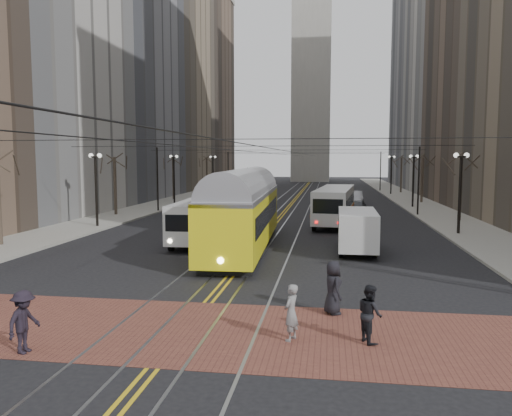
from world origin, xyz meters
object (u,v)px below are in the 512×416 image
(sedan_silver, at_px, (355,197))
(pedestrian_a, at_px, (333,287))
(pedestrian_b, at_px, (291,312))
(clock_tower, at_px, (312,28))
(pedestrian_d, at_px, (24,322))
(transit_bus, at_px, (203,219))
(rear_bus, at_px, (335,206))
(pedestrian_c, at_px, (370,313))
(sedan_grey, at_px, (357,207))
(cargo_van, at_px, (357,232))
(streetcar, at_px, (244,218))

(sedan_silver, height_order, pedestrian_a, pedestrian_a)
(sedan_silver, distance_m, pedestrian_b, 47.25)
(clock_tower, bearing_deg, pedestrian_d, -92.08)
(transit_bus, xyz_separation_m, rear_bus, (8.88, 9.48, 0.14))
(sedan_silver, height_order, pedestrian_d, pedestrian_d)
(sedan_silver, xyz_separation_m, pedestrian_c, (-1.93, -46.84, 0.13))
(pedestrian_b, bearing_deg, sedan_grey, -164.80)
(sedan_grey, xyz_separation_m, pedestrian_a, (-2.49, -31.46, 0.20))
(sedan_silver, relative_size, pedestrian_d, 2.54)
(rear_bus, bearing_deg, sedan_silver, 87.86)
(cargo_van, distance_m, pedestrian_c, 14.44)
(transit_bus, xyz_separation_m, streetcar, (3.30, -2.96, 0.49))
(transit_bus, height_order, streetcar, streetcar)
(cargo_van, bearing_deg, clock_tower, 94.67)
(cargo_van, height_order, pedestrian_b, cargo_van)
(cargo_van, distance_m, sedan_silver, 32.46)
(sedan_grey, relative_size, pedestrian_d, 2.49)
(cargo_van, distance_m, pedestrian_d, 19.52)
(cargo_van, relative_size, pedestrian_b, 3.23)
(pedestrian_c, height_order, pedestrian_d, pedestrian_d)
(pedestrian_c, xyz_separation_m, pedestrian_d, (-9.71, -2.28, 0.03))
(sedan_silver, bearing_deg, rear_bus, -98.00)
(transit_bus, xyz_separation_m, pedestrian_a, (8.56, -15.12, -0.42))
(sedan_silver, height_order, pedestrian_c, pedestrian_c)
(pedestrian_d, bearing_deg, pedestrian_c, -69.92)
(pedestrian_b, bearing_deg, streetcar, -143.55)
(sedan_grey, bearing_deg, sedan_silver, 94.89)
(sedan_grey, height_order, pedestrian_a, pedestrian_a)
(clock_tower, height_order, pedestrian_a, clock_tower)
(sedan_silver, relative_size, pedestrian_b, 2.66)
(transit_bus, bearing_deg, streetcar, -44.00)
(sedan_grey, xyz_separation_m, sedan_silver, (0.52, 12.79, -0.01))
(pedestrian_a, distance_m, pedestrian_c, 2.81)
(pedestrian_a, xyz_separation_m, pedestrian_c, (1.08, -2.59, -0.08))
(streetcar, bearing_deg, pedestrian_d, -103.25)
(cargo_van, bearing_deg, pedestrian_b, -99.72)
(clock_tower, bearing_deg, rear_bus, -86.38)
(streetcar, bearing_deg, cargo_van, -4.76)
(pedestrian_a, xyz_separation_m, pedestrian_b, (-1.26, -2.80, -0.09))
(cargo_van, relative_size, sedan_silver, 1.21)
(pedestrian_b, bearing_deg, transit_bus, -136.37)
(sedan_silver, bearing_deg, pedestrian_c, -92.55)
(pedestrian_a, relative_size, pedestrian_d, 1.05)
(streetcar, height_order, pedestrian_a, streetcar)
(transit_bus, distance_m, pedestrian_b, 19.36)
(pedestrian_a, relative_size, pedestrian_c, 1.09)
(streetcar, xyz_separation_m, cargo_van, (6.73, -0.32, -0.63))
(clock_tower, relative_size, pedestrian_d, 36.75)
(rear_bus, distance_m, pedestrian_b, 27.45)
(pedestrian_c, bearing_deg, streetcar, 0.42)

